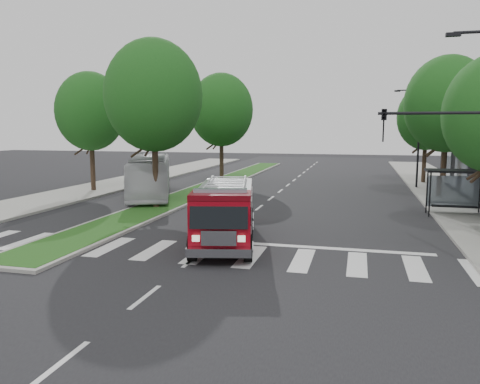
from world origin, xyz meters
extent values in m
plane|color=black|center=(0.00, 0.00, 0.00)|extent=(140.00, 140.00, 0.00)
cube|color=gray|center=(12.50, 10.00, 0.07)|extent=(5.00, 80.00, 0.15)
cube|color=gray|center=(-14.50, 10.00, 0.07)|extent=(5.00, 80.00, 0.15)
cube|color=gray|center=(-6.00, 18.00, 0.07)|extent=(3.00, 50.00, 0.14)
cube|color=#1D4513|center=(-6.00, 18.00, 0.14)|extent=(2.60, 49.50, 0.02)
cylinder|color=black|center=(9.80, 7.40, 1.25)|extent=(0.08, 0.08, 2.50)
cylinder|color=black|center=(9.80, 8.60, 1.25)|extent=(0.08, 0.08, 2.50)
cylinder|color=black|center=(12.60, 8.60, 1.25)|extent=(0.08, 0.08, 2.50)
cube|color=black|center=(11.20, 8.00, 2.55)|extent=(3.20, 1.60, 0.12)
cube|color=#8C99A5|center=(11.20, 8.70, 1.30)|extent=(2.80, 0.04, 1.80)
cube|color=black|center=(11.20, 8.00, 0.55)|extent=(2.40, 0.40, 0.08)
cylinder|color=black|center=(11.50, 14.00, 2.20)|extent=(0.36, 0.36, 4.40)
ellipsoid|color=#103B12|center=(11.50, 14.00, 6.50)|extent=(5.60, 5.60, 6.44)
cylinder|color=black|center=(11.50, 24.00, 1.98)|extent=(0.36, 0.36, 3.96)
ellipsoid|color=#103B12|center=(11.50, 24.00, 5.85)|extent=(5.00, 5.00, 5.75)
cylinder|color=black|center=(-6.00, 6.00, 2.31)|extent=(0.36, 0.36, 4.62)
ellipsoid|color=#103B12|center=(-6.00, 6.00, 6.83)|extent=(5.80, 5.80, 6.67)
cylinder|color=black|center=(-6.00, 20.00, 2.20)|extent=(0.36, 0.36, 4.40)
ellipsoid|color=#103B12|center=(-6.00, 20.00, 6.50)|extent=(5.60, 5.60, 6.44)
cylinder|color=black|center=(-14.00, 12.00, 2.09)|extent=(0.36, 0.36, 4.18)
ellipsoid|color=#103B12|center=(-14.00, 12.00, 6.17)|extent=(5.20, 5.20, 5.98)
cube|color=black|center=(8.70, -3.50, 7.85)|extent=(0.45, 0.20, 0.12)
cylinder|color=black|center=(8.50, -3.50, 5.40)|extent=(4.00, 0.10, 0.10)
imported|color=black|center=(6.70, -3.50, 5.00)|extent=(0.18, 0.22, 1.10)
cylinder|color=black|center=(10.50, 20.00, 4.00)|extent=(0.16, 0.16, 8.00)
cylinder|color=black|center=(9.60, 20.00, 7.90)|extent=(1.80, 0.10, 0.10)
cube|color=black|center=(8.70, 20.00, 7.85)|extent=(0.45, 0.20, 0.12)
cube|color=#5B050C|center=(0.39, -0.89, 0.45)|extent=(3.85, 7.88, 0.23)
cube|color=maroon|center=(0.23, -0.18, 1.40)|extent=(3.46, 6.12, 1.80)
cube|color=maroon|center=(1.00, -3.61, 1.40)|extent=(2.55, 2.08, 1.89)
cube|color=#B2B2B7|center=(0.23, -0.18, 2.34)|extent=(3.46, 6.12, 0.11)
cylinder|color=#B2B2B7|center=(-0.56, -0.36, 2.52)|extent=(1.27, 5.29, 0.09)
cylinder|color=#B2B2B7|center=(1.02, -0.01, 2.52)|extent=(1.27, 5.29, 0.09)
cube|color=silver|center=(1.23, -4.62, 0.54)|extent=(2.35, 0.82, 0.32)
cube|color=#8C99A5|center=(1.00, -3.61, 2.61)|extent=(2.00, 0.74, 0.16)
cylinder|color=black|center=(0.05, -4.10, 0.50)|extent=(0.52, 1.04, 0.99)
cylinder|color=black|center=(2.07, -3.65, 0.50)|extent=(0.52, 1.04, 0.99)
cylinder|color=black|center=(-0.78, -0.41, 0.50)|extent=(0.52, 1.04, 0.99)
cylinder|color=black|center=(1.24, 0.04, 0.50)|extent=(0.52, 1.04, 0.99)
cylinder|color=black|center=(-1.25, 1.70, 0.50)|extent=(0.52, 1.04, 0.99)
cylinder|color=black|center=(0.77, 2.15, 0.50)|extent=(0.52, 1.04, 0.99)
imported|color=silver|center=(-8.50, 10.56, 1.53)|extent=(6.55, 11.12, 3.06)
camera|label=1|loc=(5.95, -20.04, 4.92)|focal=35.00mm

